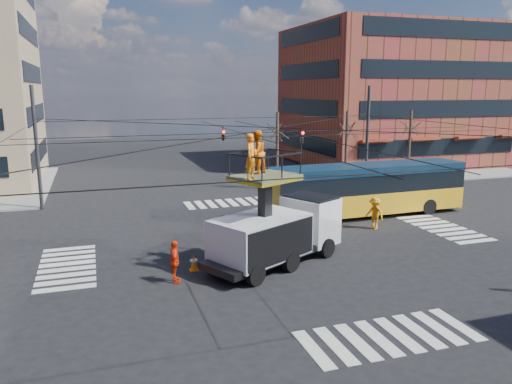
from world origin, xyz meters
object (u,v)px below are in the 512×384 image
object	(u,v)px
flagger	(375,213)
city_bus	(367,188)
utility_truck	(277,220)
worker_ground	(175,262)
traffic_cone	(194,263)

from	to	relation	value
flagger	city_bus	bearing A→B (deg)	137.35
city_bus	flagger	xyz separation A→B (m)	(-1.14, -2.85, -0.82)
utility_truck	flagger	xyz separation A→B (m)	(7.19, 3.52, -1.10)
worker_ground	traffic_cone	bearing A→B (deg)	-34.17
city_bus	traffic_cone	size ratio (longest dim) A/B	18.54
utility_truck	worker_ground	xyz separation A→B (m)	(-4.75, -0.90, -1.13)
flagger	traffic_cone	bearing A→B (deg)	-94.10
utility_truck	traffic_cone	distance (m)	4.12
utility_truck	worker_ground	size ratio (longest dim) A/B	4.15
utility_truck	city_bus	size ratio (longest dim) A/B	0.57
city_bus	worker_ground	bearing A→B (deg)	-152.75
utility_truck	worker_ground	distance (m)	4.96
city_bus	traffic_cone	distance (m)	13.64
worker_ground	city_bus	bearing A→B (deg)	-53.46
worker_ground	utility_truck	bearing A→B (deg)	-71.80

